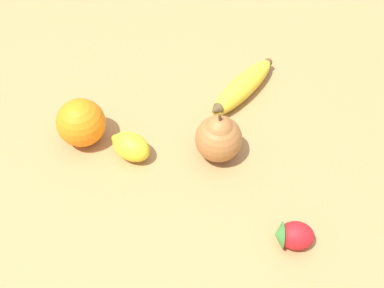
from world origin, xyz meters
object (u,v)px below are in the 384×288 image
(banana, at_px, (242,87))
(orange, at_px, (81,123))
(strawberry, at_px, (293,235))
(lemon, at_px, (131,147))
(pear, at_px, (219,137))

(banana, distance_m, orange, 0.31)
(strawberry, xyz_separation_m, lemon, (-0.13, -0.28, 0.00))
(pear, distance_m, lemon, 0.15)
(banana, relative_size, strawberry, 3.07)
(pear, relative_size, lemon, 1.17)
(orange, height_order, strawberry, orange)
(lemon, bearing_deg, orange, -105.94)
(lemon, bearing_deg, pear, 99.03)
(strawberry, relative_size, lemon, 0.72)
(orange, bearing_deg, pear, 89.33)
(banana, bearing_deg, orange, -30.39)
(banana, relative_size, orange, 2.20)
(strawberry, height_order, lemon, lemon)
(orange, relative_size, strawberry, 1.40)
(pear, height_order, lemon, pear)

